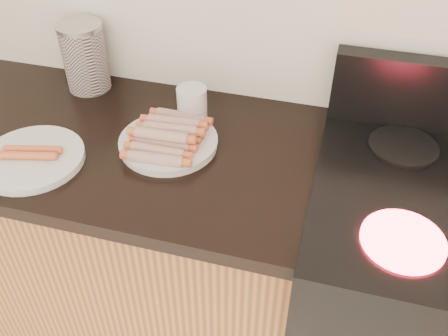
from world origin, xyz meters
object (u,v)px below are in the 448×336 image
(stove, at_px, (427,315))
(canister, at_px, (85,57))
(main_plate, at_px, (169,143))
(mug, at_px, (192,105))
(side_plate, at_px, (32,159))

(stove, relative_size, canister, 4.37)
(stove, height_order, main_plate, main_plate)
(canister, distance_m, mug, 0.38)
(canister, bearing_deg, main_plate, -32.70)
(main_plate, xyz_separation_m, mug, (0.02, 0.13, 0.04))
(side_plate, relative_size, mug, 2.54)
(canister, bearing_deg, mug, -13.70)
(stove, height_order, canister, canister)
(stove, distance_m, canister, 1.27)
(side_plate, height_order, canister, canister)
(main_plate, height_order, canister, canister)
(mug, bearing_deg, side_plate, -140.03)
(main_plate, distance_m, side_plate, 0.35)
(mug, bearing_deg, canister, 166.30)
(main_plate, bearing_deg, mug, 79.27)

